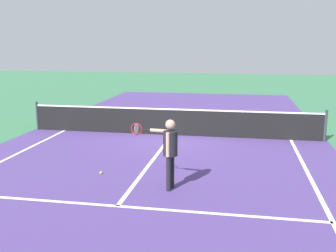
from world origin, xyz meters
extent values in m
plane|color=#38724C|center=(0.00, 0.00, 0.00)|extent=(60.00, 60.00, 0.00)
cube|color=#4C387A|center=(0.00, 0.00, 0.00)|extent=(10.62, 24.40, 0.00)
cube|color=white|center=(4.11, -5.95, 0.00)|extent=(0.10, 11.89, 0.01)
cube|color=white|center=(0.00, -6.40, 0.00)|extent=(8.22, 0.10, 0.01)
cube|color=white|center=(0.00, -3.20, 0.00)|extent=(0.10, 6.40, 0.01)
cylinder|color=#33383D|center=(-5.18, 0.00, 0.54)|extent=(0.09, 0.09, 1.07)
cylinder|color=#33383D|center=(5.18, 0.00, 0.54)|extent=(0.09, 0.09, 1.07)
cube|color=black|center=(0.00, 0.00, 0.46)|extent=(10.37, 0.02, 0.91)
cube|color=white|center=(0.00, 0.00, 0.94)|extent=(10.37, 0.03, 0.05)
cylinder|color=black|center=(0.86, -5.37, 0.39)|extent=(0.11, 0.11, 0.78)
cylinder|color=black|center=(0.90, -5.15, 0.39)|extent=(0.11, 0.11, 0.78)
cylinder|color=black|center=(0.88, -5.26, 1.06)|extent=(0.32, 0.32, 0.55)
sphere|color=tan|center=(0.88, -5.26, 1.48)|extent=(0.22, 0.22, 0.22)
cylinder|color=tan|center=(0.85, -5.43, 1.07)|extent=(0.08, 0.08, 0.53)
cylinder|color=tan|center=(0.64, -5.05, 1.29)|extent=(0.54, 0.16, 0.08)
cylinder|color=black|center=(0.27, -4.99, 1.29)|extent=(0.22, 0.06, 0.03)
torus|color=red|center=(0.03, -4.95, 1.29)|extent=(0.28, 0.07, 0.28)
cylinder|color=silver|center=(0.03, -4.95, 1.29)|extent=(0.04, 0.25, 0.25)
sphere|color=#CCE033|center=(-1.02, -4.55, 0.03)|extent=(0.07, 0.07, 0.07)
camera|label=1|loc=(2.34, -13.49, 3.21)|focal=41.98mm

